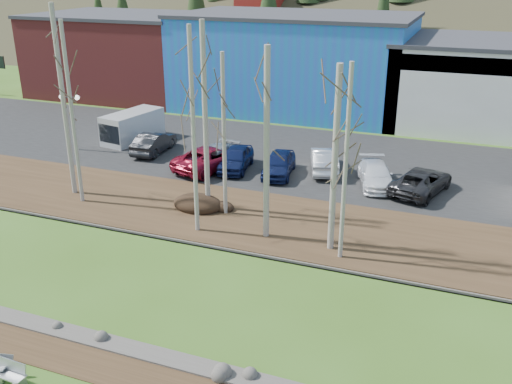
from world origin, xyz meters
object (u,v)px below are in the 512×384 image
at_px(car_6, 421,181).
at_px(car_7, 376,175).
at_px(car_2, 211,158).
at_px(car_8, 236,158).
at_px(car_0, 155,141).
at_px(car_4, 279,164).
at_px(van_grey, 131,127).
at_px(bench_intact, 4,372).
at_px(car_3, 213,157).
at_px(street_lamp, 70,107).
at_px(car_1, 154,143).
at_px(car_5, 324,160).

height_order(car_6, car_7, car_6).
distance_m(car_2, car_8, 1.58).
relative_size(car_0, car_4, 0.90).
height_order(car_2, van_grey, van_grey).
relative_size(car_8, van_grey, 0.82).
xyz_separation_m(car_0, van_grey, (-2.79, 1.33, 0.42)).
height_order(bench_intact, car_3, car_3).
bearing_deg(car_4, bench_intact, -104.27).
bearing_deg(car_3, car_0, 169.95).
bearing_deg(car_0, street_lamp, 15.08).
bearing_deg(car_6, street_lamp, 17.11).
xyz_separation_m(car_0, car_8, (6.78, -1.64, 0.07)).
distance_m(bench_intact, car_8, 20.79).
xyz_separation_m(car_0, car_7, (15.54, -1.25, 0.00)).
bearing_deg(car_6, car_1, 13.04).
xyz_separation_m(car_6, car_7, (-2.62, 0.23, -0.04)).
bearing_deg(car_3, car_2, -74.18).
distance_m(car_7, car_8, 8.76).
bearing_deg(car_3, van_grey, 167.20).
bearing_deg(car_7, car_2, 167.73).
distance_m(car_1, car_3, 5.20).
height_order(car_4, van_grey, van_grey).
bearing_deg(car_0, car_1, 106.09).
distance_m(street_lamp, car_8, 12.40).
bearing_deg(car_7, car_3, 164.85).
bearing_deg(car_2, car_5, -143.74).
height_order(car_5, van_grey, van_grey).
relative_size(bench_intact, car_1, 0.37).
relative_size(street_lamp, car_8, 0.92).
distance_m(car_0, car_5, 12.08).
relative_size(car_0, car_8, 0.90).
bearing_deg(car_1, bench_intact, 105.22).
relative_size(bench_intact, car_8, 0.38).
distance_m(bench_intact, car_5, 22.91).
bearing_deg(bench_intact, car_3, 99.21).
bearing_deg(car_1, car_8, 166.35).
distance_m(car_5, car_6, 6.27).
bearing_deg(car_4, car_2, 178.44).
bearing_deg(street_lamp, car_7, -7.39).
height_order(car_3, car_4, car_4).
height_order(car_3, car_6, car_6).
xyz_separation_m(bench_intact, car_1, (-7.52, 21.92, 0.46)).
relative_size(car_2, car_7, 1.20).
height_order(car_0, car_6, car_6).
bearing_deg(car_7, street_lamp, 164.08).
bearing_deg(car_2, van_grey, -5.83).
xyz_separation_m(bench_intact, car_7, (7.85, 21.15, 0.39)).
distance_m(car_2, car_6, 12.86).
distance_m(car_1, van_grey, 3.49).
relative_size(street_lamp, car_2, 0.73).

